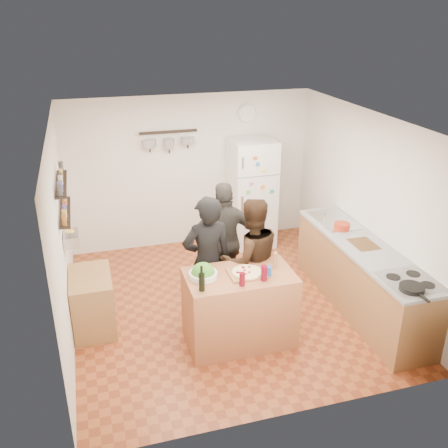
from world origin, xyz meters
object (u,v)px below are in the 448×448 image
object	(u,v)px
person_center	(251,260)
skillet	(412,288)
wine_bottle	(202,282)
red_bowl	(342,226)
person_left	(207,262)
salt_canister	(268,271)
counter_run	(361,277)
fridge	(252,193)
wall_clock	(247,113)
salad_bowl	(203,275)
prep_island	(239,308)
side_table	(93,302)
pepper_mill	(275,261)
person_back	(225,241)

from	to	relation	value
person_center	skillet	size ratio (longest dim) A/B	6.06
wine_bottle	red_bowl	bearing A→B (deg)	24.56
person_left	salt_canister	bearing A→B (deg)	129.58
person_left	counter_run	size ratio (longest dim) A/B	0.65
wine_bottle	red_bowl	size ratio (longest dim) A/B	0.95
red_bowl	skillet	bearing A→B (deg)	-91.73
red_bowl	fridge	xyz separation A→B (m)	(-0.70, 1.76, -0.06)
wine_bottle	fridge	xyz separation A→B (m)	(1.52, 2.78, -0.11)
wall_clock	salt_canister	bearing A→B (deg)	-103.51
salad_bowl	fridge	distance (m)	2.90
prep_island	person_center	bearing A→B (deg)	57.23
fridge	wall_clock	distance (m)	1.29
red_bowl	wall_clock	size ratio (longest dim) A/B	0.72
person_center	wall_clock	size ratio (longest dim) A/B	5.48
person_center	wine_bottle	bearing A→B (deg)	38.78
side_table	pepper_mill	bearing A→B (deg)	-18.77
salt_canister	side_table	xyz separation A→B (m)	(-1.97, 0.89, -0.60)
salt_canister	fridge	world-z (taller)	fridge
wine_bottle	person_back	distance (m)	1.42
salad_bowl	fridge	world-z (taller)	fridge
prep_island	pepper_mill	xyz separation A→B (m)	(0.45, 0.05, 0.53)
person_back	pepper_mill	bearing A→B (deg)	112.84
salt_canister	person_left	bearing A→B (deg)	131.41
skillet	person_center	bearing A→B (deg)	136.73
prep_island	pepper_mill	distance (m)	0.70
counter_run	person_center	bearing A→B (deg)	172.84
pepper_mill	side_table	bearing A→B (deg)	161.23
pepper_mill	skillet	distance (m)	1.52
salad_bowl	red_bowl	world-z (taller)	red_bowl
red_bowl	side_table	xyz separation A→B (m)	(-3.39, -0.03, -0.60)
salt_canister	wall_clock	size ratio (longest dim) A/B	0.40
person_left	person_center	size ratio (longest dim) A/B	1.04
salt_canister	person_center	bearing A→B (deg)	91.22
salt_canister	wall_clock	bearing A→B (deg)	76.49
counter_run	person_left	bearing A→B (deg)	173.05
salad_bowl	pepper_mill	size ratio (longest dim) A/B	2.02
person_center	person_back	bearing A→B (deg)	-76.63
prep_island	fridge	distance (m)	2.79
wine_bottle	wall_clock	world-z (taller)	wall_clock
prep_island	fridge	world-z (taller)	fridge
wall_clock	pepper_mill	bearing A→B (deg)	-101.41
wine_bottle	person_left	xyz separation A→B (m)	(0.25, 0.73, -0.16)
salt_canister	side_table	bearing A→B (deg)	155.67
wine_bottle	counter_run	xyz separation A→B (m)	(2.27, 0.48, -0.56)
person_back	counter_run	distance (m)	1.86
prep_island	side_table	xyz separation A→B (m)	(-1.67, 0.77, -0.09)
pepper_mill	skillet	bearing A→B (deg)	-36.55
pepper_mill	person_center	size ratio (longest dim) A/B	0.10
salt_canister	red_bowl	world-z (taller)	salt_canister
person_center	fridge	size ratio (longest dim) A/B	0.91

